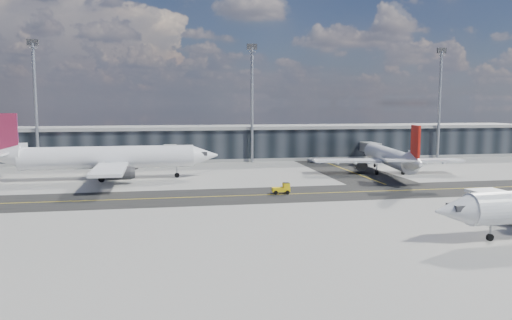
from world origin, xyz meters
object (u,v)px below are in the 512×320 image
at_px(service_van, 317,160).
at_px(airliner_redtail, 390,157).
at_px(baggage_tug, 283,188).
at_px(airliner_af, 105,158).

bearing_deg(service_van, airliner_redtail, -104.02).
bearing_deg(airliner_redtail, baggage_tug, -137.92).
bearing_deg(baggage_tug, airliner_redtail, 126.29).
height_order(airliner_af, service_van, airliner_af).
bearing_deg(service_van, baggage_tug, -150.21).
distance_m(airliner_af, baggage_tug, 36.67).
height_order(baggage_tug, service_van, baggage_tug).
bearing_deg(service_van, airliner_af, 165.60).
relative_size(airliner_af, service_van, 8.66).
height_order(airliner_af, airliner_redtail, airliner_af).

